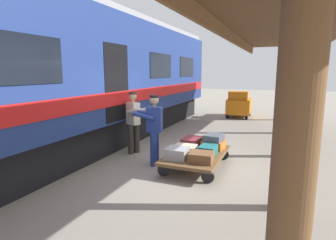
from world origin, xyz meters
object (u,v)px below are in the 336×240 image
object	(u,v)px
luggage_cart	(196,155)
suitcase_brown_leather	(201,157)
train_car	(71,78)
suitcase_gray_aluminum	(177,153)
suitcase_slate_roller	(214,138)
suitcase_orange_carryall	(213,145)
porter_in_overalls	(154,127)
suitcase_teal_softside	(208,150)
suitcase_burgundy_valise	(192,142)
porter_by_door	(134,121)
suitcase_cream_canvas	(185,149)
baggage_tug	(239,105)

from	to	relation	value
luggage_cart	suitcase_brown_leather	distance (m)	0.64
train_car	suitcase_gray_aluminum	world-z (taller)	train_car
train_car	suitcase_brown_leather	world-z (taller)	train_car
suitcase_gray_aluminum	suitcase_slate_roller	bearing A→B (deg)	-116.44
suitcase_orange_carryall	porter_in_overalls	xyz separation A→B (m)	(1.29, 0.77, 0.48)
suitcase_teal_softside	suitcase_burgundy_valise	bearing A→B (deg)	-45.51
suitcase_brown_leather	porter_in_overalls	distance (m)	1.42
suitcase_slate_roller	porter_in_overalls	xyz separation A→B (m)	(1.30, 0.77, 0.30)
luggage_cart	suitcase_gray_aluminum	bearing A→B (deg)	63.84
suitcase_teal_softside	porter_by_door	distance (m)	2.29
suitcase_brown_leather	porter_by_door	world-z (taller)	porter_by_door
porter_in_overalls	porter_by_door	distance (m)	1.11
luggage_cart	suitcase_orange_carryall	xyz separation A→B (m)	(-0.28, -0.56, 0.15)
suitcase_cream_canvas	suitcase_orange_carryall	xyz separation A→B (m)	(-0.55, -0.56, 0.02)
luggage_cart	porter_by_door	bearing A→B (deg)	-12.85
suitcase_burgundy_valise	suitcase_gray_aluminum	bearing A→B (deg)	90.00
suitcase_burgundy_valise	suitcase_slate_roller	size ratio (longest dim) A/B	1.16
suitcase_slate_roller	suitcase_brown_leather	bearing A→B (deg)	89.59
luggage_cart	suitcase_brown_leather	bearing A→B (deg)	116.16
suitcase_brown_leather	porter_by_door	xyz separation A→B (m)	(2.20, -1.00, 0.48)
suitcase_cream_canvas	suitcase_burgundy_valise	xyz separation A→B (m)	(0.00, -0.56, 0.03)
suitcase_gray_aluminum	porter_by_door	xyz separation A→B (m)	(1.65, -1.00, 0.46)
suitcase_burgundy_valise	porter_in_overalls	distance (m)	1.16
baggage_tug	luggage_cart	bearing A→B (deg)	91.14
porter_in_overalls	suitcase_slate_roller	bearing A→B (deg)	-149.31
suitcase_orange_carryall	suitcase_slate_roller	xyz separation A→B (m)	(-0.01, -0.00, 0.18)
suitcase_cream_canvas	suitcase_slate_roller	size ratio (longest dim) A/B	1.02
suitcase_burgundy_valise	train_car	bearing A→B (deg)	7.05
train_car	porter_in_overalls	bearing A→B (deg)	172.80
train_car	luggage_cart	xyz separation A→B (m)	(-3.72, 0.14, -1.77)
suitcase_cream_canvas	suitcase_burgundy_valise	distance (m)	0.56
train_car	suitcase_cream_canvas	bearing A→B (deg)	177.72
suitcase_slate_roller	baggage_tug	xyz separation A→B (m)	(0.44, -7.32, 0.01)
suitcase_burgundy_valise	suitcase_slate_roller	distance (m)	0.59
porter_in_overalls	luggage_cart	bearing A→B (deg)	-168.58
suitcase_gray_aluminum	suitcase_cream_canvas	xyz separation A→B (m)	(0.00, -0.56, -0.04)
luggage_cart	suitcase_orange_carryall	size ratio (longest dim) A/B	4.01
luggage_cart	suitcase_gray_aluminum	xyz separation A→B (m)	(0.28, 0.56, 0.17)
suitcase_orange_carryall	porter_by_door	bearing A→B (deg)	3.24
luggage_cart	baggage_tug	world-z (taller)	baggage_tug
luggage_cart	suitcase_gray_aluminum	distance (m)	0.65
suitcase_gray_aluminum	porter_in_overalls	distance (m)	0.94
train_car	baggage_tug	distance (m)	8.65
suitcase_burgundy_valise	baggage_tug	distance (m)	7.33
train_car	porter_in_overalls	xyz separation A→B (m)	(-2.71, 0.34, -1.14)
suitcase_teal_softside	suitcase_cream_canvas	bearing A→B (deg)	0.00
suitcase_brown_leather	suitcase_orange_carryall	distance (m)	1.13
suitcase_brown_leather	porter_in_overalls	bearing A→B (deg)	-15.53
suitcase_brown_leather	baggage_tug	size ratio (longest dim) A/B	0.28
luggage_cart	suitcase_slate_roller	distance (m)	0.71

